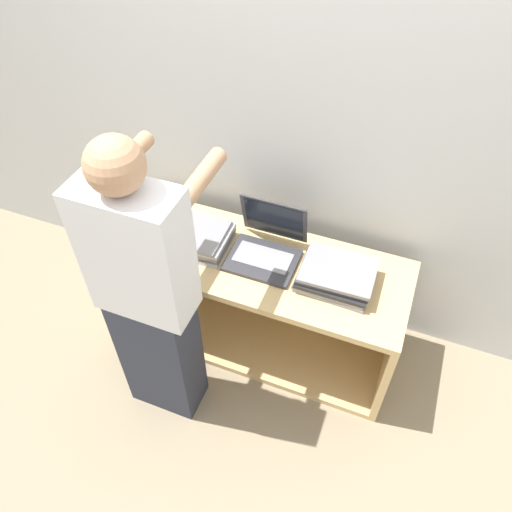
{
  "coord_description": "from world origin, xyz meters",
  "views": [
    {
      "loc": [
        0.57,
        -1.27,
        2.38
      ],
      "look_at": [
        0.0,
        0.19,
        0.75
      ],
      "focal_mm": 35.0,
      "sensor_mm": 36.0,
      "label": 1
    }
  ],
  "objects_px": {
    "laptop_stack_right": "(336,276)",
    "laptop_stack_left": "(195,236)",
    "person": "(149,298)",
    "laptop_open": "(266,247)"
  },
  "relations": [
    {
      "from": "laptop_open",
      "to": "person",
      "type": "relative_size",
      "value": 0.21
    },
    {
      "from": "laptop_stack_right",
      "to": "laptop_stack_left",
      "type": "bearing_deg",
      "value": 179.92
    },
    {
      "from": "laptop_open",
      "to": "person",
      "type": "height_order",
      "value": "person"
    },
    {
      "from": "laptop_stack_right",
      "to": "person",
      "type": "height_order",
      "value": "person"
    },
    {
      "from": "laptop_stack_left",
      "to": "person",
      "type": "height_order",
      "value": "person"
    },
    {
      "from": "laptop_open",
      "to": "laptop_stack_right",
      "type": "height_order",
      "value": "laptop_open"
    },
    {
      "from": "laptop_stack_left",
      "to": "laptop_stack_right",
      "type": "height_order",
      "value": "same"
    },
    {
      "from": "laptop_stack_left",
      "to": "laptop_stack_right",
      "type": "xyz_separation_m",
      "value": [
        0.72,
        -0.0,
        0.0
      ]
    },
    {
      "from": "laptop_stack_left",
      "to": "person",
      "type": "relative_size",
      "value": 0.23
    },
    {
      "from": "laptop_stack_left",
      "to": "laptop_stack_right",
      "type": "relative_size",
      "value": 1.02
    }
  ]
}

